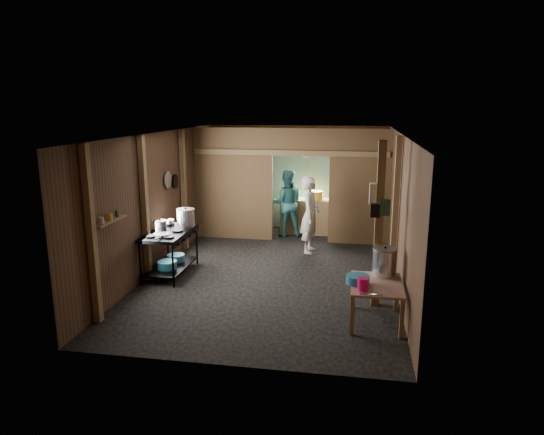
% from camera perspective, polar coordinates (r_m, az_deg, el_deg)
% --- Properties ---
extents(floor, '(4.50, 7.00, 0.00)m').
position_cam_1_polar(floor, '(9.36, 0.21, -6.30)').
color(floor, black).
rests_on(floor, ground).
extents(ceiling, '(4.50, 7.00, 0.00)m').
position_cam_1_polar(ceiling, '(8.84, 0.22, 9.81)').
color(ceiling, '#45423F').
rests_on(ceiling, ground).
extents(wall_back, '(4.50, 0.00, 2.60)m').
position_cam_1_polar(wall_back, '(12.42, 2.89, 4.73)').
color(wall_back, '#45341F').
rests_on(wall_back, ground).
extents(wall_front, '(4.50, 0.00, 2.60)m').
position_cam_1_polar(wall_front, '(5.70, -5.62, -5.48)').
color(wall_front, '#45341F').
rests_on(wall_front, ground).
extents(wall_left, '(0.00, 7.00, 2.60)m').
position_cam_1_polar(wall_left, '(9.63, -13.12, 1.94)').
color(wall_left, '#45341F').
rests_on(wall_left, ground).
extents(wall_right, '(0.00, 7.00, 2.60)m').
position_cam_1_polar(wall_right, '(8.93, 14.61, 0.99)').
color(wall_right, '#45341F').
rests_on(wall_right, ground).
extents(partition_left, '(1.85, 0.10, 2.60)m').
position_cam_1_polar(partition_left, '(11.40, -4.55, 3.94)').
color(partition_left, brown).
rests_on(partition_left, floor).
extents(partition_right, '(1.35, 0.10, 2.60)m').
position_cam_1_polar(partition_right, '(11.05, 10.22, 3.49)').
color(partition_right, brown).
rests_on(partition_right, floor).
extents(partition_header, '(1.30, 0.10, 0.60)m').
position_cam_1_polar(partition_header, '(11.00, 3.43, 8.87)').
color(partition_header, brown).
rests_on(partition_header, wall_back).
extents(turquoise_panel, '(4.40, 0.06, 2.50)m').
position_cam_1_polar(turquoise_panel, '(12.37, 2.85, 4.46)').
color(turquoise_panel, '#71A6A2').
rests_on(turquoise_panel, wall_back).
extents(back_counter, '(1.20, 0.50, 0.85)m').
position_cam_1_polar(back_counter, '(12.01, 3.94, 0.18)').
color(back_counter, brown).
rests_on(back_counter, floor).
extents(wall_clock, '(0.20, 0.03, 0.20)m').
position_cam_1_polar(wall_clock, '(12.22, 4.03, 7.41)').
color(wall_clock, beige).
rests_on(wall_clock, wall_back).
extents(post_left_a, '(0.10, 0.12, 2.60)m').
position_cam_1_polar(post_left_a, '(7.33, -20.40, -2.03)').
color(post_left_a, brown).
rests_on(post_left_a, floor).
extents(post_left_b, '(0.10, 0.12, 2.60)m').
position_cam_1_polar(post_left_b, '(8.89, -14.67, 0.93)').
color(post_left_b, brown).
rests_on(post_left_b, floor).
extents(post_left_c, '(0.10, 0.12, 2.60)m').
position_cam_1_polar(post_left_c, '(10.70, -10.31, 3.17)').
color(post_left_c, brown).
rests_on(post_left_c, floor).
extents(post_right, '(0.10, 0.12, 2.60)m').
position_cam_1_polar(post_right, '(8.72, 14.26, 0.73)').
color(post_right, brown).
rests_on(post_right, floor).
extents(post_free, '(0.12, 0.12, 2.60)m').
position_cam_1_polar(post_free, '(7.63, 12.40, -0.92)').
color(post_free, brown).
rests_on(post_free, floor).
extents(cross_beam, '(4.40, 0.12, 0.12)m').
position_cam_1_polar(cross_beam, '(11.00, 2.08, 7.58)').
color(cross_beam, brown).
rests_on(cross_beam, wall_left).
extents(pan_lid_big, '(0.03, 0.34, 0.34)m').
position_cam_1_polar(pan_lid_big, '(9.92, -12.12, 4.36)').
color(pan_lid_big, gray).
rests_on(pan_lid_big, wall_left).
extents(pan_lid_small, '(0.03, 0.30, 0.30)m').
position_cam_1_polar(pan_lid_small, '(10.30, -11.28, 4.16)').
color(pan_lid_small, black).
rests_on(pan_lid_small, wall_left).
extents(wall_shelf, '(0.14, 0.80, 0.03)m').
position_cam_1_polar(wall_shelf, '(7.71, -18.43, -0.38)').
color(wall_shelf, brown).
rests_on(wall_shelf, wall_left).
extents(jar_white, '(0.07, 0.07, 0.10)m').
position_cam_1_polar(jar_white, '(7.49, -19.35, -0.34)').
color(jar_white, beige).
rests_on(jar_white, wall_shelf).
extents(jar_yellow, '(0.08, 0.08, 0.10)m').
position_cam_1_polar(jar_yellow, '(7.70, -18.47, 0.09)').
color(jar_yellow, yellow).
rests_on(jar_yellow, wall_shelf).
extents(jar_green, '(0.06, 0.06, 0.10)m').
position_cam_1_polar(jar_green, '(7.89, -17.73, 0.45)').
color(jar_green, '#224A30').
rests_on(jar_green, wall_shelf).
extents(bag_white, '(0.22, 0.15, 0.32)m').
position_cam_1_polar(bag_white, '(7.61, 12.17, 2.75)').
color(bag_white, beige).
rests_on(bag_white, post_free).
extents(bag_green, '(0.16, 0.12, 0.24)m').
position_cam_1_polar(bag_green, '(7.51, 13.06, 1.17)').
color(bag_green, '#224A30').
rests_on(bag_green, post_free).
extents(bag_black, '(0.14, 0.10, 0.20)m').
position_cam_1_polar(bag_black, '(7.50, 11.98, 0.81)').
color(bag_black, black).
rests_on(bag_black, post_free).
extents(gas_range, '(0.72, 1.41, 0.83)m').
position_cam_1_polar(gas_range, '(9.27, -11.85, -4.06)').
color(gas_range, black).
rests_on(gas_range, floor).
extents(prep_table, '(0.73, 1.01, 0.60)m').
position_cam_1_polar(prep_table, '(7.33, 12.06, -9.74)').
color(prep_table, '#A27F68').
rests_on(prep_table, floor).
extents(stove_pot_large, '(0.40, 0.40, 0.35)m').
position_cam_1_polar(stove_pot_large, '(9.47, -10.07, -0.04)').
color(stove_pot_large, silver).
rests_on(stove_pot_large, gas_range).
extents(stove_pot_med, '(0.31, 0.31, 0.22)m').
position_cam_1_polar(stove_pot_med, '(9.21, -12.98, -0.99)').
color(stove_pot_med, silver).
rests_on(stove_pot_med, gas_range).
extents(stove_saucepan, '(0.19, 0.19, 0.10)m').
position_cam_1_polar(stove_saucepan, '(9.65, -11.88, -0.53)').
color(stove_saucepan, silver).
rests_on(stove_saucepan, gas_range).
extents(frying_pan, '(0.37, 0.55, 0.07)m').
position_cam_1_polar(frying_pan, '(8.84, -12.83, -2.01)').
color(frying_pan, gray).
rests_on(frying_pan, gas_range).
extents(blue_tub_front, '(0.35, 0.35, 0.14)m').
position_cam_1_polar(blue_tub_front, '(9.18, -12.18, -5.45)').
color(blue_tub_front, teal).
rests_on(blue_tub_front, gas_range).
extents(blue_tub_back, '(0.33, 0.33, 0.13)m').
position_cam_1_polar(blue_tub_back, '(9.58, -11.20, -4.66)').
color(blue_tub_back, teal).
rests_on(blue_tub_back, gas_range).
extents(stock_pot, '(0.44, 0.44, 0.44)m').
position_cam_1_polar(stock_pot, '(7.53, 13.06, -5.14)').
color(stock_pot, silver).
rests_on(stock_pot, prep_table).
extents(wash_basin, '(0.40, 0.40, 0.13)m').
position_cam_1_polar(wash_basin, '(7.14, 10.01, -7.16)').
color(wash_basin, teal).
rests_on(wash_basin, prep_table).
extents(pink_bucket, '(0.19, 0.19, 0.18)m').
position_cam_1_polar(pink_bucket, '(6.90, 10.62, -7.70)').
color(pink_bucket, '#EC0E69').
rests_on(pink_bucket, prep_table).
extents(knife, '(0.30, 0.04, 0.01)m').
position_cam_1_polar(knife, '(6.80, 11.53, -8.81)').
color(knife, silver).
rests_on(knife, prep_table).
extents(yellow_tub, '(0.37, 0.37, 0.21)m').
position_cam_1_polar(yellow_tub, '(11.89, 5.09, 2.62)').
color(yellow_tub, yellow).
rests_on(yellow_tub, back_counter).
extents(cook, '(0.44, 0.63, 1.64)m').
position_cam_1_polar(cook, '(10.37, 4.50, 0.33)').
color(cook, silver).
rests_on(cook, floor).
extents(worker_back, '(0.88, 0.75, 1.61)m').
position_cam_1_polar(worker_back, '(11.66, 1.75, 1.70)').
color(worker_back, '#2B6F6D').
rests_on(worker_back, floor).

